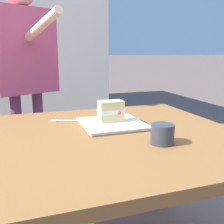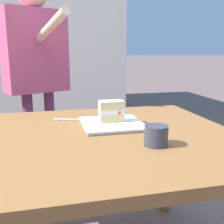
# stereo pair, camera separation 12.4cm
# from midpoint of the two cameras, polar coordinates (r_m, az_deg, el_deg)

# --- Properties ---
(patio_table) EXTENTS (1.25, 1.02, 0.71)m
(patio_table) POSITION_cam_midpoint_polar(r_m,az_deg,el_deg) (1.15, -1.36, -9.29)
(patio_table) COLOR brown
(patio_table) RESTS_ON ground
(dessert_plate) EXTENTS (0.28, 0.28, 0.02)m
(dessert_plate) POSITION_cam_midpoint_polar(r_m,az_deg,el_deg) (1.26, 2.83, -2.60)
(dessert_plate) COLOR white
(dessert_plate) RESTS_ON patio_table
(cake_slice) EXTENTS (0.12, 0.08, 0.10)m
(cake_slice) POSITION_cam_midpoint_polar(r_m,az_deg,el_deg) (1.26, 2.70, 0.15)
(cake_slice) COLOR #E0C17A
(cake_slice) RESTS_ON dessert_plate
(dessert_fork) EXTENTS (0.16, 0.07, 0.01)m
(dessert_fork) POSITION_cam_midpoint_polar(r_m,az_deg,el_deg) (1.36, -6.75, -1.65)
(dessert_fork) COLOR silver
(dessert_fork) RESTS_ON patio_table
(coffee_cup) EXTENTS (0.09, 0.09, 0.08)m
(coffee_cup) POSITION_cam_midpoint_polar(r_m,az_deg,el_deg) (1.01, 12.85, -4.88)
(coffee_cup) COLOR #333842
(coffee_cup) RESTS_ON patio_table
(diner_person) EXTENTS (0.46, 0.59, 1.54)m
(diner_person) POSITION_cam_midpoint_polar(r_m,az_deg,el_deg) (1.92, -14.09, 11.62)
(diner_person) COLOR #5D3049
(diner_person) RESTS_ON ground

